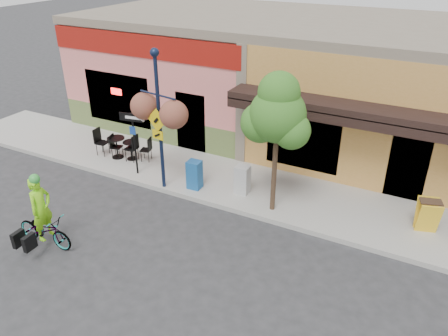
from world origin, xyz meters
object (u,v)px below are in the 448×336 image
(newspaper_box_grey, at_px, (242,180))
(lamp_post, at_px, (160,122))
(building, at_px, (309,77))
(newspaper_box_blue, at_px, (194,175))
(cyclist_rider, at_px, (43,217))
(street_tree, at_px, (276,144))
(one_way_sign, at_px, (135,144))
(bicycle, at_px, (45,230))

(newspaper_box_grey, bearing_deg, lamp_post, -162.15)
(building, relative_size, newspaper_box_blue, 19.84)
(cyclist_rider, xyz_separation_m, newspaper_box_grey, (3.42, 4.51, -0.26))
(cyclist_rider, xyz_separation_m, street_tree, (4.59, 4.08, 1.33))
(cyclist_rider, bearing_deg, street_tree, -51.22)
(lamp_post, xyz_separation_m, newspaper_box_grey, (2.35, 0.80, -1.72))
(cyclist_rider, height_order, one_way_sign, one_way_sign)
(lamp_post, bearing_deg, one_way_sign, 175.50)
(cyclist_rider, height_order, lamp_post, lamp_post)
(newspaper_box_blue, distance_m, newspaper_box_grey, 1.50)
(building, xyz_separation_m, one_way_sign, (-3.62, -6.53, -1.04))
(newspaper_box_blue, height_order, newspaper_box_grey, newspaper_box_blue)
(cyclist_rider, relative_size, newspaper_box_grey, 1.92)
(lamp_post, relative_size, street_tree, 1.06)
(cyclist_rider, bearing_deg, one_way_sign, 0.23)
(cyclist_rider, bearing_deg, newspaper_box_blue, -28.66)
(building, distance_m, street_tree, 6.59)
(newspaper_box_grey, height_order, street_tree, street_tree)
(cyclist_rider, relative_size, one_way_sign, 0.81)
(cyclist_rider, bearing_deg, lamp_post, -18.96)
(building, height_order, newspaper_box_blue, building)
(cyclist_rider, relative_size, street_tree, 0.42)
(building, distance_m, newspaper_box_blue, 6.83)
(newspaper_box_grey, xyz_separation_m, street_tree, (1.17, -0.43, 1.59))
(bicycle, bearing_deg, one_way_sign, -0.48)
(newspaper_box_grey, bearing_deg, newspaper_box_blue, -164.64)
(building, height_order, bicycle, building)
(newspaper_box_blue, xyz_separation_m, newspaper_box_grey, (1.44, 0.42, -0.01))
(bicycle, bearing_deg, newspaper_box_blue, -29.22)
(one_way_sign, bearing_deg, bicycle, -97.99)
(building, relative_size, bicycle, 10.82)
(cyclist_rider, xyz_separation_m, one_way_sign, (-0.22, 4.04, 0.36))
(cyclist_rider, height_order, newspaper_box_grey, cyclist_rider)
(building, bearing_deg, newspaper_box_blue, -102.47)
(building, height_order, cyclist_rider, building)
(lamp_post, relative_size, newspaper_box_grey, 4.85)
(newspaper_box_blue, relative_size, newspaper_box_grey, 1.03)
(lamp_post, xyz_separation_m, one_way_sign, (-1.29, 0.32, -1.10))
(building, height_order, one_way_sign, building)
(building, relative_size, one_way_sign, 8.55)
(newspaper_box_blue, bearing_deg, lamp_post, -159.49)
(lamp_post, distance_m, street_tree, 3.54)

